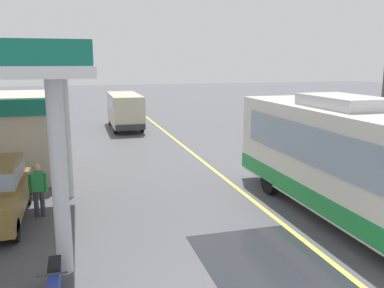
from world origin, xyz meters
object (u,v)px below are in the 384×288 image
(motorcycle_parked_forecourt, at_px, (55,281))
(pedestrian_near_pump, at_px, (38,187))
(coach_bus_main, at_px, (360,168))
(minibus_opposing_lane, at_px, (125,108))

(motorcycle_parked_forecourt, height_order, pedestrian_near_pump, pedestrian_near_pump)
(coach_bus_main, xyz_separation_m, minibus_opposing_lane, (-4.45, 19.33, -0.25))
(motorcycle_parked_forecourt, xyz_separation_m, pedestrian_near_pump, (-0.68, 4.87, 0.49))
(motorcycle_parked_forecourt, relative_size, pedestrian_near_pump, 1.08)
(coach_bus_main, relative_size, minibus_opposing_lane, 1.80)
(coach_bus_main, height_order, minibus_opposing_lane, coach_bus_main)
(minibus_opposing_lane, relative_size, motorcycle_parked_forecourt, 3.41)
(minibus_opposing_lane, bearing_deg, pedestrian_near_pump, -105.47)
(minibus_opposing_lane, distance_m, pedestrian_near_pump, 16.75)
(pedestrian_near_pump, bearing_deg, minibus_opposing_lane, 74.53)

